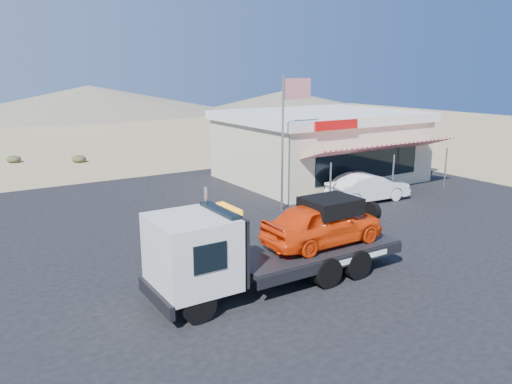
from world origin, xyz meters
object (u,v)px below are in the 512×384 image
tow_truck (275,240)px  jerky_store (319,145)px  white_sedan (368,187)px  flagpole (287,127)px

tow_truck → jerky_store: jerky_store is taller
white_sedan → jerky_store: size_ratio=0.40×
jerky_store → flagpole: bearing=-141.2°
jerky_store → flagpole: size_ratio=1.73×
white_sedan → flagpole: flagpole is taller
white_sedan → flagpole: size_ratio=0.70×
tow_truck → white_sedan: 10.87m
white_sedan → jerky_store: bearing=-8.6°
white_sedan → flagpole: (-4.23, 0.90, 3.06)m
tow_truck → jerky_store: size_ratio=0.75×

